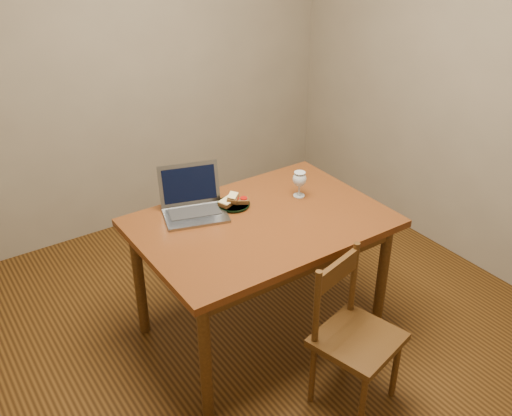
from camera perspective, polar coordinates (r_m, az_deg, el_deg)
floor at (r=3.43m, az=0.46°, el=-12.19°), size 3.20×3.20×0.02m
back_wall at (r=4.11m, az=-12.79°, el=15.10°), size 3.20×0.02×2.60m
right_wall at (r=3.85m, az=21.23°, el=12.94°), size 0.02×3.20×2.60m
table at (r=3.04m, az=0.54°, el=-2.57°), size 1.30×0.90×0.74m
chair at (r=2.80m, az=9.84°, el=-11.88°), size 0.45×0.44×0.40m
plate at (r=3.13m, az=-2.27°, el=0.35°), size 0.18×0.18×0.02m
sandwich_cheese at (r=3.11m, az=-2.84°, el=0.64°), size 0.11×0.09×0.03m
sandwich_tomato at (r=3.12m, az=-1.66°, el=0.84°), size 0.12×0.11×0.03m
sandwich_top at (r=3.11m, az=-2.33°, el=1.07°), size 0.10×0.10×0.03m
milk_glass at (r=3.20m, az=4.36°, el=2.40°), size 0.08×0.08×0.15m
laptop at (r=3.07m, az=-6.35°, el=0.76°), size 0.40×0.38×0.24m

